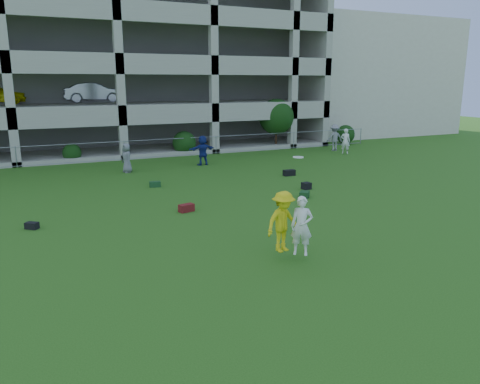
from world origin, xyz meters
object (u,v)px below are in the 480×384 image
stucco_building (344,78)px  bystander_e (345,141)px  parking_garage (96,63)px  crate_d (306,186)px  frisbee_contest (288,223)px  bystander_c (127,158)px  bystander_f (334,138)px  bystander_d (203,150)px

stucco_building → bystander_e: size_ratio=9.58×
parking_garage → crate_d: bearing=-74.2°
crate_d → frisbee_contest: bearing=-126.5°
bystander_e → frisbee_contest: bearing=89.2°
bystander_e → parking_garage: size_ratio=0.06×
stucco_building → bystander_e: (-9.22, -12.60, -4.17)m
crate_d → bystander_c: bearing=130.9°
bystander_e → frisbee_contest: size_ratio=0.62×
stucco_building → bystander_f: stucco_building is taller
parking_garage → bystander_c: bearing=-93.1°
bystander_c → bystander_d: bearing=84.0°
bystander_e → bystander_d: bearing=41.1°
bystander_c → parking_garage: parking_garage is taller
crate_d → parking_garage: (-5.69, 20.10, 5.86)m
bystander_d → frisbee_contest: 15.06m
parking_garage → bystander_f: bearing=-37.7°
bystander_d → bystander_e: size_ratio=1.02×
crate_d → frisbee_contest: 8.66m
bystander_c → bystander_e: (14.49, 0.43, 0.07)m
frisbee_contest → bystander_f: bearing=50.4°
bystander_d → bystander_f: bystander_f is taller
stucco_building → frisbee_contest: 35.59m
bystander_d → frisbee_contest: (-3.15, -14.73, 0.18)m
stucco_building → crate_d: 27.20m
bystander_f → frisbee_contest: frisbee_contest is taller
stucco_building → frisbee_contest: (-22.45, -27.33, -3.97)m
bystander_e → bystander_f: (0.21, 1.49, 0.07)m
stucco_building → bystander_d: 23.42m
bystander_f → crate_d: size_ratio=5.15×
stucco_building → frisbee_contest: bearing=-129.4°
stucco_building → bystander_d: bearing=-146.8°
bystander_e → frisbee_contest: frisbee_contest is taller
bystander_e → bystander_f: bystander_f is taller
stucco_building → bystander_f: 14.88m
bystander_d → bystander_f: size_ratio=0.94×
bystander_f → stucco_building: bearing=-121.1°
bystander_c → stucco_building: bearing=107.4°
bystander_d → crate_d: bearing=98.7°
crate_d → frisbee_contest: frisbee_contest is taller
bystander_d → bystander_e: 10.07m
bystander_c → frisbee_contest: bearing=-6.4°
bystander_c → parking_garage: size_ratio=0.05×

